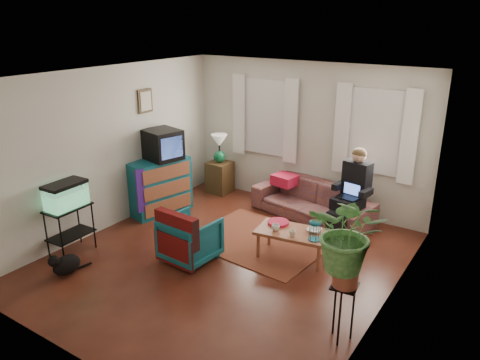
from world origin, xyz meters
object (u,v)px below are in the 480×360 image
Objects in this scene: aquarium_stand at (71,230)px; plant_stand at (342,313)px; sofa at (312,195)px; armchair at (190,237)px; side_table at (220,177)px; dresser at (159,186)px; coffee_table at (293,244)px.

plant_stand is at bearing 2.61° from aquarium_stand.
armchair is (-0.81, -2.30, -0.05)m from sofa.
side_table is 4.71m from plant_stand.
plant_stand is (3.71, -2.91, 0.03)m from side_table.
dresser is 1.59× the size of plant_stand.
dresser is at bearing -142.53° from sofa.
armchair is (1.58, -1.06, -0.12)m from dresser.
side_table is at bearing 138.79° from coffee_table.
dresser reaches higher than plant_stand.
coffee_table is (0.38, -1.45, -0.20)m from sofa.
coffee_table is at bearing 28.80° from aquarium_stand.
sofa is 3.40× the size of side_table.
sofa is at bearing 120.80° from plant_stand.
dresser is at bearing 87.63° from aquarium_stand.
aquarium_stand is 4.07m from plant_stand.
sofa reaches higher than aquarium_stand.
sofa is 3.11× the size of plant_stand.
aquarium_stand is 1.78m from armchair.
coffee_table is 1.85m from plant_stand.
aquarium_stand is 1.08× the size of plant_stand.
sofa is 2.05m from side_table.
side_table is 2.90m from coffee_table.
coffee_table is (2.78, 1.66, -0.15)m from aquarium_stand.
aquarium_stand is at bearing -117.59° from sofa.
armchair reaches higher than plant_stand.
aquarium_stand is (-0.01, -1.87, -0.12)m from dresser.
dresser is 1.47× the size of aquarium_stand.
armchair is 1.06× the size of plant_stand.
sofa is 1.51m from coffee_table.
armchair is 1.47m from coffee_table.
dresser is (-2.39, -1.24, 0.07)m from sofa.
plant_stand reaches higher than side_table.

